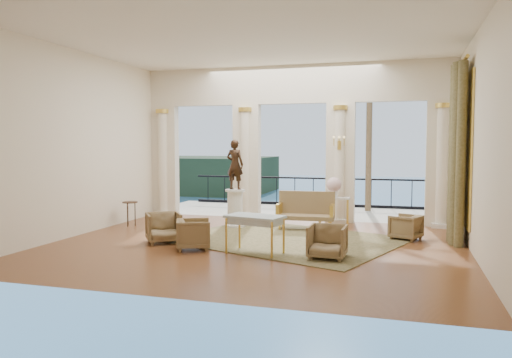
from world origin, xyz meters
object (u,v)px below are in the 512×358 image
(armchair_c, at_px, (406,226))
(game_table, at_px, (255,219))
(armchair_d, at_px, (193,233))
(console_table, at_px, (334,202))
(pedestal, at_px, (235,209))
(statue, at_px, (235,165))
(side_table, at_px, (130,205))
(armchair_a, at_px, (164,226))
(armchair_b, at_px, (327,240))
(settee, at_px, (306,211))

(armchair_c, xyz_separation_m, game_table, (-2.94, -2.47, 0.38))
(armchair_d, distance_m, console_table, 4.55)
(game_table, bearing_deg, pedestal, 128.64)
(console_table, bearing_deg, armchair_d, -122.96)
(statue, relative_size, side_table, 1.99)
(console_table, bearing_deg, armchair_a, -135.46)
(armchair_b, bearing_deg, console_table, 97.04)
(armchair_c, distance_m, statue, 4.64)
(pedestal, bearing_deg, console_table, 19.28)
(side_table, bearing_deg, armchair_a, -43.25)
(settee, xyz_separation_m, game_table, (-0.43, -3.24, 0.22))
(armchair_b, xyz_separation_m, armchair_c, (1.47, 2.48, -0.04))
(game_table, height_order, pedestal, pedestal)
(armchair_c, relative_size, armchair_d, 0.91)
(pedestal, relative_size, statue, 0.77)
(armchair_c, xyz_separation_m, console_table, (-1.87, 1.41, 0.34))
(armchair_a, distance_m, side_table, 2.67)
(armchair_a, distance_m, console_table, 4.78)
(armchair_c, height_order, armchair_d, armchair_d)
(pedestal, bearing_deg, statue, 0.00)
(armchair_c, bearing_deg, settee, -83.39)
(armchair_a, distance_m, game_table, 2.40)
(armchair_b, xyz_separation_m, armchair_d, (-2.86, 0.08, -0.01))
(settee, distance_m, game_table, 3.27)
(statue, bearing_deg, console_table, -151.55)
(armchair_c, height_order, console_table, console_table)
(armchair_b, distance_m, statue, 4.40)
(armchair_a, relative_size, game_table, 0.60)
(armchair_b, relative_size, pedestal, 0.72)
(game_table, bearing_deg, side_table, 163.85)
(armchair_c, relative_size, statue, 0.49)
(game_table, bearing_deg, armchair_b, 12.40)
(game_table, distance_m, console_table, 4.03)
(armchair_c, bearing_deg, armchair_d, -37.40)
(armchair_b, xyz_separation_m, pedestal, (-2.93, 3.01, 0.13))
(settee, relative_size, console_table, 1.81)
(side_table, bearing_deg, pedestal, 13.06)
(pedestal, height_order, side_table, pedestal)
(armchair_d, height_order, game_table, game_table)
(armchair_a, distance_m, armchair_c, 5.61)
(armchair_c, bearing_deg, armchair_b, -7.06)
(settee, xyz_separation_m, side_table, (-4.69, -0.89, 0.09))
(armchair_a, xyz_separation_m, armchair_d, (0.93, -0.46, -0.02))
(game_table, relative_size, console_table, 1.50)
(statue, height_order, side_table, statue)
(game_table, height_order, console_table, console_table)
(armchair_d, bearing_deg, settee, -54.31)
(pedestal, xyz_separation_m, statue, (0.00, 0.00, 1.19))
(settee, height_order, side_table, settee)
(settee, height_order, console_table, settee)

